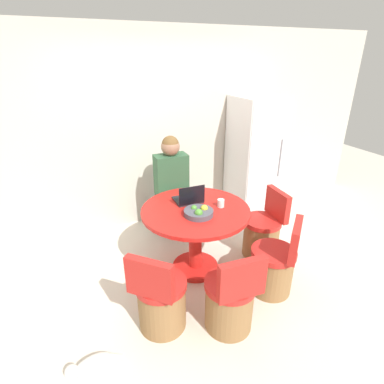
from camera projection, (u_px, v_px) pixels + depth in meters
ground_plane at (201, 285)px, 3.19m from camera, size 12.00×12.00×0.00m
wall_back at (154, 132)px, 4.02m from camera, size 7.00×0.06×2.60m
refrigerator at (254, 159)px, 4.35m from camera, size 0.63×0.68×1.75m
dining_table at (195, 226)px, 3.21m from camera, size 1.14×1.14×0.77m
chair_near_right_corner at (274, 267)px, 3.02m from camera, size 0.51×0.52×0.82m
chair_right_side at (262, 234)px, 3.59m from camera, size 0.44×0.44×0.82m
chair_near_camera at (230, 301)px, 2.59m from camera, size 0.44×0.44×0.82m
chair_near_left_corner at (161, 301)px, 2.60m from camera, size 0.51×0.52×0.82m
person_seated at (170, 182)px, 3.79m from camera, size 0.40×0.37×1.38m
laptop at (189, 198)px, 3.26m from camera, size 0.29×0.26×0.22m
fruit_bowl at (199, 212)px, 2.99m from camera, size 0.30×0.30×0.10m
coffee_cup at (221, 203)px, 3.15m from camera, size 0.07×0.07×0.08m
cat at (94, 365)px, 2.27m from camera, size 0.43×0.17×0.16m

